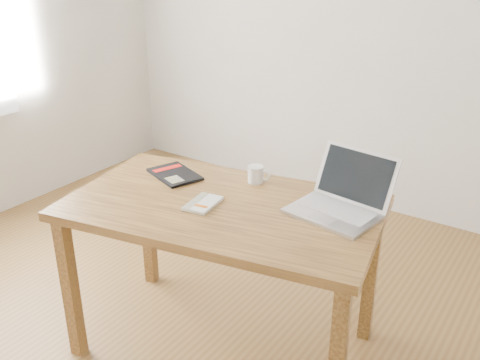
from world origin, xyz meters
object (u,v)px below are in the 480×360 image
Objects in this scene: laptop at (341,200)px; coffee_mug at (256,174)px; desk at (223,222)px; white_guidebook at (203,204)px; black_guidebook at (175,174)px.

coffee_mug is at bearing -178.68° from laptop.
laptop is (0.44, 0.22, 0.14)m from desk.
desk is 0.51m from laptop.
laptop reaches higher than desk.
black_guidebook is at bearing 142.50° from white_guidebook.
white_guidebook is 0.62× the size of black_guidebook.
coffee_mug is (0.36, 0.15, 0.03)m from black_guidebook.
coffee_mug is (-0.45, 0.05, -0.01)m from laptop.
laptop is 0.45m from coffee_mug.
laptop is (0.50, 0.28, 0.04)m from white_guidebook.
laptop is 3.81× the size of coffee_mug.
black_guidebook is 0.77× the size of laptop.
white_guidebook is 1.83× the size of coffee_mug.
white_guidebook is 0.34m from coffee_mug.
desk is 3.68× the size of laptop.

